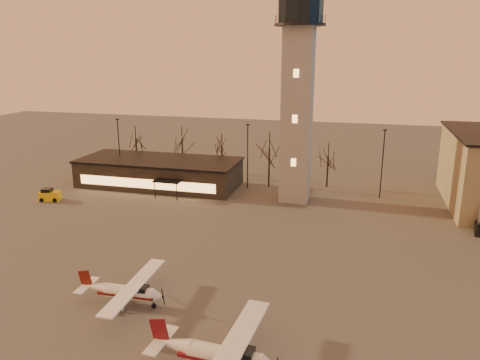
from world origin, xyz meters
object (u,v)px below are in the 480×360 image
Objects in this scene: terminal at (159,172)px; cessna_rear at (131,295)px; service_cart at (50,196)px; control_tower at (298,85)px.

cessna_rear is at bearing -69.46° from terminal.
terminal reaches higher than cessna_rear.
service_cart is (-25.08, 23.32, -0.28)m from cessna_rear.
cessna_rear is 34.25m from service_cart.
control_tower is 38.65m from service_cart.
control_tower is at bearing 1.68° from service_cart.
control_tower reaches higher than cessna_rear.
control_tower is 26.24m from terminal.
control_tower is 3.19× the size of cessna_rear.
cessna_rear reaches higher than service_cart.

